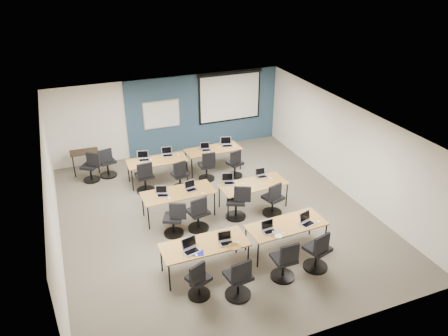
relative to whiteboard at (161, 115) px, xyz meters
name	(u,v)px	position (x,y,z in m)	size (l,w,h in m)	color
floor	(216,215)	(0.30, -4.43, -1.45)	(8.00, 9.00, 0.02)	#6B6354
ceiling	(215,122)	(0.30, -4.43, 1.25)	(8.00, 9.00, 0.02)	white
wall_back	(170,116)	(0.30, 0.07, -0.10)	(8.00, 0.04, 2.70)	beige
wall_front	(307,282)	(0.30, -8.93, -0.10)	(8.00, 0.04, 2.70)	beige
wall_left	(52,201)	(-3.70, -4.43, -0.10)	(0.04, 9.00, 2.70)	beige
wall_right	(345,148)	(4.30, -4.43, -0.10)	(0.04, 9.00, 2.70)	beige
blue_accent_panel	(204,111)	(1.55, 0.04, -0.10)	(5.50, 0.04, 2.70)	#3D5977
whiteboard	(161,115)	(0.00, 0.00, 0.00)	(1.28, 0.03, 0.98)	silver
projector_screen	(230,94)	(2.50, -0.02, 0.44)	(2.40, 0.10, 1.82)	black
training_table_front_left	(205,246)	(-0.73, -6.47, -0.76)	(1.93, 0.80, 0.73)	#9E6F40
training_table_front_right	(286,226)	(1.31, -6.45, -0.76)	(1.89, 0.79, 0.73)	#A57333
training_table_mid_left	(178,194)	(-0.63, -4.07, -0.76)	(1.92, 0.80, 0.73)	#A67643
training_table_mid_right	(253,185)	(1.42, -4.39, -0.76)	(1.88, 0.78, 0.73)	#A45E2F
training_table_back_left	(157,162)	(-0.68, -1.96, -0.76)	(1.82, 0.76, 0.73)	#AA732F
training_table_back_right	(213,150)	(1.19, -1.81, -0.77)	(1.78, 0.74, 0.73)	brown
laptop_0	(190,248)	(-1.08, -6.56, -0.65)	(0.36, 0.30, 0.27)	#BBBBBE
mouse_0	(196,255)	(-1.02, -6.78, -0.71)	(0.06, 0.09, 0.03)	white
task_chair_0	(198,282)	(-1.13, -7.21, -1.06)	(0.51, 0.47, 0.96)	black
laptop_1	(226,240)	(-0.27, -6.58, -0.66)	(0.31, 0.27, 0.24)	silver
mouse_1	(238,243)	(-0.04, -6.70, -0.71)	(0.06, 0.09, 0.03)	white
task_chair_1	(239,281)	(-0.36, -7.52, -1.02)	(0.55, 0.55, 1.03)	black
laptop_2	(269,229)	(0.80, -6.53, -0.66)	(0.31, 0.27, 0.24)	#B2B2B2
mouse_2	(283,233)	(1.06, -6.75, -0.71)	(0.05, 0.09, 0.03)	white
task_chair_2	(285,263)	(0.79, -7.36, -1.03)	(0.54, 0.54, 1.01)	black
laptop_3	(307,221)	(1.77, -6.58, -0.66)	(0.34, 0.29, 0.26)	#B9B9B9
mouse_3	(319,222)	(2.06, -6.65, -0.71)	(0.06, 0.10, 0.04)	white
task_chair_3	(318,254)	(1.63, -7.34, -1.02)	(0.57, 0.56, 1.04)	black
laptop_4	(162,193)	(-1.06, -4.06, -0.66)	(0.31, 0.26, 0.24)	#B1B1B1
mouse_4	(169,198)	(-0.93, -4.29, -0.71)	(0.06, 0.10, 0.04)	white
task_chair_4	(174,221)	(-0.98, -4.89, -1.04)	(0.54, 0.51, 0.99)	black
laptop_5	(191,188)	(-0.27, -4.05, -0.66)	(0.30, 0.26, 0.23)	#B8B8C2
mouse_5	(203,193)	(-0.05, -4.38, -0.71)	(0.06, 0.10, 0.04)	white
task_chair_5	(198,216)	(-0.36, -4.91, -1.03)	(0.54, 0.54, 1.02)	black
laptop_6	(229,181)	(0.81, -4.07, -0.66)	(0.33, 0.28, 0.25)	#ACACB7
mouse_6	(243,183)	(1.16, -4.27, -0.71)	(0.05, 0.09, 0.03)	white
task_chair_6	(237,204)	(0.79, -4.76, -1.02)	(0.59, 0.55, 1.03)	black
laptop_7	(261,175)	(1.81, -4.07, -0.66)	(0.30, 0.25, 0.23)	#B8B8C0
mouse_7	(270,178)	(1.99, -4.29, -0.71)	(0.06, 0.10, 0.03)	white
task_chair_7	(273,201)	(1.75, -4.96, -1.03)	(0.54, 0.53, 1.01)	black
laptop_8	(144,158)	(-1.05, -1.77, -0.66)	(0.34, 0.29, 0.26)	#A8A8B2
mouse_8	(151,160)	(-0.85, -1.88, -0.71)	(0.06, 0.10, 0.04)	white
task_chair_8	(145,179)	(-1.19, -2.47, -1.03)	(0.55, 0.55, 1.02)	black
laptop_9	(167,153)	(-0.29, -1.72, -0.66)	(0.32, 0.27, 0.25)	#A5A6B1
mouse_9	(178,155)	(0.02, -1.85, -0.71)	(0.06, 0.09, 0.03)	white
task_chair_9	(180,177)	(-0.19, -2.68, -1.05)	(0.49, 0.49, 0.97)	black
laptop_10	(206,148)	(0.95, -1.79, -0.66)	(0.30, 0.26, 0.23)	#B9B9B9
mouse_10	(209,152)	(0.97, -1.99, -0.71)	(0.06, 0.09, 0.03)	white
task_chair_10	(207,168)	(0.76, -2.42, -1.04)	(0.51, 0.51, 0.99)	black
laptop_11	(227,144)	(1.71, -1.71, -0.65)	(0.36, 0.31, 0.27)	silver
mouse_11	(234,147)	(1.88, -1.91, -0.71)	(0.06, 0.09, 0.03)	white
task_chair_11	(235,166)	(1.64, -2.56, -1.05)	(0.49, 0.48, 0.97)	black
blue_mousepad	(198,253)	(-0.96, -6.71, -0.72)	(0.24, 0.20, 0.01)	#12138E
snack_bowl	(235,247)	(-0.18, -6.85, -0.68)	(0.32, 0.32, 0.08)	brown
snack_plate	(278,236)	(0.91, -6.80, -0.71)	(0.19, 0.19, 0.01)	white
coffee_cup	(274,233)	(0.83, -6.72, -0.67)	(0.08, 0.08, 0.07)	silver
utility_table	(84,154)	(-2.70, -0.52, -0.80)	(0.86, 0.48, 0.75)	black
spare_chair_a	(107,165)	(-2.09, -1.06, -1.03)	(0.54, 0.54, 1.01)	black
spare_chair_b	(91,169)	(-2.59, -1.17, -1.04)	(0.58, 0.51, 1.00)	black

